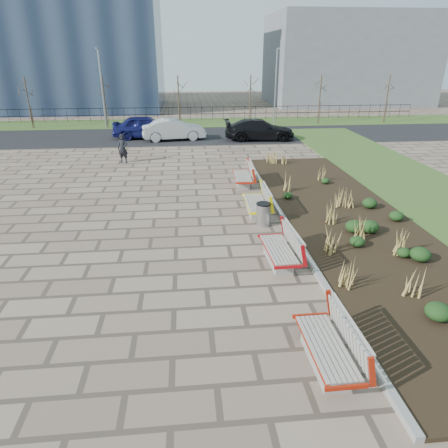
{
  "coord_description": "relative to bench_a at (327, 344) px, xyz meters",
  "views": [
    {
      "loc": [
        0.42,
        -8.1,
        5.67
      ],
      "look_at": [
        1.5,
        3.0,
        0.9
      ],
      "focal_mm": 32.0,
      "sensor_mm": 36.0,
      "label": 1
    }
  ],
  "objects": [
    {
      "name": "ground",
      "position": [
        -3.0,
        2.13,
        -0.5
      ],
      "size": [
        120.0,
        120.0,
        0.0
      ],
      "primitive_type": "plane",
      "color": "#856F5B",
      "rests_on": "ground"
    },
    {
      "name": "tree_d",
      "position": [
        3.0,
        28.63,
        1.54
      ],
      "size": [
        1.4,
        1.4,
        4.0
      ],
      "primitive_type": null,
      "color": "#4C3D2D",
      "rests_on": "grass_verge_far"
    },
    {
      "name": "pedestrian",
      "position": [
        -6.06,
        16.56,
        0.3
      ],
      "size": [
        0.65,
        0.51,
        1.59
      ],
      "primitive_type": "imported",
      "rotation": [
        0.0,
        0.0,
        -0.24
      ],
      "color": "black",
      "rests_on": "ground"
    },
    {
      "name": "car_blue",
      "position": [
        -5.34,
        23.54,
        0.32
      ],
      "size": [
        4.73,
        1.92,
        1.61
      ],
      "primitive_type": "imported",
      "rotation": [
        0.0,
        0.0,
        1.57
      ],
      "color": "#121552",
      "rests_on": "road"
    },
    {
      "name": "tree_c",
      "position": [
        -3.0,
        28.63,
        1.54
      ],
      "size": [
        1.4,
        1.4,
        4.0
      ],
      "primitive_type": null,
      "color": "#4C3D2D",
      "rests_on": "grass_verge_far"
    },
    {
      "name": "road",
      "position": [
        -3.0,
        24.13,
        -0.49
      ],
      "size": [
        80.0,
        7.0,
        0.02
      ],
      "primitive_type": "cube",
      "color": "black",
      "rests_on": "ground"
    },
    {
      "name": "planting_bed",
      "position": [
        3.25,
        7.13,
        -0.45
      ],
      "size": [
        4.5,
        18.0,
        0.1
      ],
      "primitive_type": "cube",
      "color": "black",
      "rests_on": "ground"
    },
    {
      "name": "railing_fence",
      "position": [
        -3.0,
        31.63,
        0.14
      ],
      "size": [
        44.0,
        0.1,
        1.2
      ],
      "primitive_type": null,
      "color": "black",
      "rests_on": "grass_verge_far"
    },
    {
      "name": "car_silver",
      "position": [
        -3.36,
        22.7,
        0.25
      ],
      "size": [
        4.58,
        2.12,
        1.45
      ],
      "primitive_type": "imported",
      "rotation": [
        0.0,
        0.0,
        1.71
      ],
      "color": "#A6A9AE",
      "rests_on": "road"
    },
    {
      "name": "building_grey",
      "position": [
        17.0,
        44.13,
        4.5
      ],
      "size": [
        18.0,
        12.0,
        10.0
      ],
      "primitive_type": "cube",
      "color": "slate",
      "rests_on": "ground"
    },
    {
      "name": "tree_a",
      "position": [
        -15.0,
        28.63,
        1.54
      ],
      "size": [
        1.4,
        1.4,
        4.0
      ],
      "primitive_type": null,
      "color": "#4C3D2D",
      "rests_on": "grass_verge_far"
    },
    {
      "name": "litter_bin",
      "position": [
        0.08,
        7.0,
        -0.09
      ],
      "size": [
        0.51,
        0.51,
        0.81
      ],
      "primitive_type": "cylinder",
      "color": "#B2B2B7",
      "rests_on": "ground"
    },
    {
      "name": "bench_d",
      "position": [
        0.0,
        11.75,
        0.0
      ],
      "size": [
        0.98,
        2.13,
        1.0
      ],
      "primitive_type": null,
      "rotation": [
        0.0,
        0.0,
        -0.04
      ],
      "color": "red",
      "rests_on": "ground"
    },
    {
      "name": "lamp_west",
      "position": [
        -9.0,
        28.13,
        2.54
      ],
      "size": [
        0.24,
        0.6,
        6.0
      ],
      "primitive_type": null,
      "color": "gray",
      "rests_on": "grass_verge_far"
    },
    {
      "name": "bench_c",
      "position": [
        0.0,
        8.13,
        0.0
      ],
      "size": [
        0.93,
        2.11,
        1.0
      ],
      "primitive_type": null,
      "rotation": [
        0.0,
        0.0,
        -0.02
      ],
      "color": "yellow",
      "rests_on": "ground"
    },
    {
      "name": "tree_b",
      "position": [
        -9.0,
        28.63,
        1.54
      ],
      "size": [
        1.4,
        1.4,
        4.0
      ],
      "primitive_type": null,
      "color": "#4C3D2D",
      "rests_on": "grass_verge_far"
    },
    {
      "name": "bench_a",
      "position": [
        0.0,
        0.0,
        0.0
      ],
      "size": [
        0.93,
        2.11,
        1.0
      ],
      "primitive_type": null,
      "rotation": [
        0.0,
        0.0,
        0.01
      ],
      "color": "#A51E0B",
      "rests_on": "ground"
    },
    {
      "name": "grass_verge_far",
      "position": [
        -3.0,
        30.13,
        -0.48
      ],
      "size": [
        80.0,
        5.0,
        0.04
      ],
      "primitive_type": "cube",
      "color": "#33511E",
      "rests_on": "ground"
    },
    {
      "name": "tree_e",
      "position": [
        9.0,
        28.63,
        1.54
      ],
      "size": [
        1.4,
        1.4,
        4.0
      ],
      "primitive_type": null,
      "color": "#4C3D2D",
      "rests_on": "grass_verge_far"
    },
    {
      "name": "car_black",
      "position": [
        2.67,
        22.17,
        0.23
      ],
      "size": [
        5.0,
        2.24,
        1.43
      ],
      "primitive_type": "imported",
      "rotation": [
        0.0,
        0.0,
        1.52
      ],
      "color": "black",
      "rests_on": "road"
    },
    {
      "name": "tree_f",
      "position": [
        15.0,
        28.63,
        1.54
      ],
      "size": [
        1.4,
        1.4,
        4.0
      ],
      "primitive_type": null,
      "color": "#4C3D2D",
      "rests_on": "grass_verge_far"
    },
    {
      "name": "planting_curb",
      "position": [
        0.92,
        7.13,
        -0.42
      ],
      "size": [
        0.16,
        18.0,
        0.15
      ],
      "primitive_type": "cube",
      "color": "gray",
      "rests_on": "ground"
    },
    {
      "name": "bench_b",
      "position": [
        0.0,
        4.2,
        0.0
      ],
      "size": [
        0.98,
        2.13,
        1.0
      ],
      "primitive_type": null,
      "rotation": [
        0.0,
        0.0,
        0.04
      ],
      "color": "#AF0B12",
      "rests_on": "ground"
    },
    {
      "name": "lamp_east",
      "position": [
        5.0,
        28.13,
        2.54
      ],
      "size": [
        0.24,
        0.6,
        6.0
      ],
      "primitive_type": null,
      "color": "gray",
      "rests_on": "grass_verge_far"
    }
  ]
}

